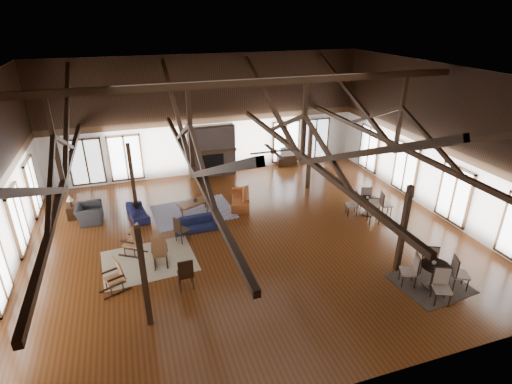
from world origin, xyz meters
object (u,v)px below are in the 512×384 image
object	(u,v)px
armchair	(89,213)
cafe_table_near	(435,271)
cafe_table_far	(369,204)
coffee_table	(194,203)
sofa_navy_front	(197,224)
sofa_orange	(240,198)
tv_console	(287,160)
sofa_navy_left	(138,212)

from	to	relation	value
armchair	cafe_table_near	size ratio (longest dim) A/B	0.53
cafe_table_far	coffee_table	bearing A→B (deg)	160.50
armchair	cafe_table_near	xyz separation A→B (m)	(10.38, -7.81, 0.18)
sofa_navy_front	sofa_orange	size ratio (longest dim) A/B	0.88
cafe_table_near	cafe_table_far	world-z (taller)	cafe_table_near
sofa_orange	tv_console	bearing A→B (deg)	151.90
sofa_navy_front	cafe_table_near	size ratio (longest dim) A/B	0.85
sofa_orange	coffee_table	distance (m)	2.11
coffee_table	armchair	size ratio (longest dim) A/B	1.29
sofa_navy_left	coffee_table	distance (m)	2.32
sofa_navy_front	sofa_navy_left	world-z (taller)	sofa_navy_front
sofa_orange	sofa_navy_left	bearing A→B (deg)	-75.94
sofa_navy_front	cafe_table_near	xyz separation A→B (m)	(6.35, -5.78, 0.28)
sofa_navy_front	tv_console	size ratio (longest dim) A/B	1.59
coffee_table	sofa_orange	bearing A→B (deg)	-17.42
tv_console	cafe_table_far	bearing A→B (deg)	-80.89
sofa_orange	armchair	bearing A→B (deg)	-77.65
sofa_orange	armchair	distance (m)	6.28
coffee_table	armchair	world-z (taller)	armchair
sofa_orange	armchair	xyz separation A→B (m)	(-6.27, 0.40, 0.07)
armchair	tv_console	size ratio (longest dim) A/B	1.00
sofa_orange	tv_console	xyz separation A→B (m)	(3.81, 3.92, -0.02)
armchair	cafe_table_far	distance (m)	11.53
armchair	tv_console	xyz separation A→B (m)	(10.08, 3.52, -0.08)
sofa_navy_front	coffee_table	world-z (taller)	sofa_navy_front
cafe_table_far	tv_console	xyz separation A→B (m)	(-1.05, 6.54, -0.22)
sofa_orange	coffee_table	size ratio (longest dim) A/B	1.39
sofa_navy_front	armchair	size ratio (longest dim) A/B	1.58
sofa_navy_front	cafe_table_far	distance (m)	7.17
sofa_orange	armchair	world-z (taller)	armchair
sofa_navy_left	sofa_orange	distance (m)	4.40
sofa_orange	cafe_table_far	xyz separation A→B (m)	(4.85, -2.62, 0.21)
sofa_navy_left	coffee_table	size ratio (longest dim) A/B	1.20
sofa_navy_front	cafe_table_far	xyz separation A→B (m)	(7.10, -1.00, 0.24)
sofa_navy_front	sofa_navy_left	xyz separation A→B (m)	(-2.15, 1.77, -0.01)
sofa_navy_front	cafe_table_near	world-z (taller)	cafe_table_near
sofa_orange	coffee_table	xyz separation A→B (m)	(-2.10, -0.16, 0.14)
armchair	tv_console	distance (m)	10.67
sofa_navy_left	tv_console	distance (m)	9.02
sofa_navy_left	sofa_orange	xyz separation A→B (m)	(4.39, -0.15, 0.04)
cafe_table_near	cafe_table_far	size ratio (longest dim) A/B	1.06
armchair	tv_console	world-z (taller)	armchair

